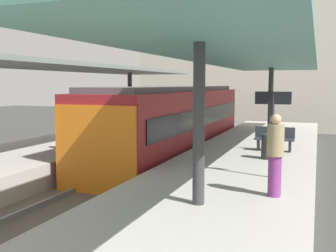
% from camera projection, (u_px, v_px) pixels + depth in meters
% --- Properties ---
extents(ground_plane, '(80.00, 80.00, 0.00)m').
position_uv_depth(ground_plane, '(133.00, 182.00, 14.09)').
color(ground_plane, '#383835').
extents(platform_left, '(4.40, 28.00, 1.00)m').
position_uv_depth(platform_left, '(42.00, 161.00, 15.36)').
color(platform_left, '#ADA8A0').
rests_on(platform_left, ground_plane).
extents(platform_right, '(4.40, 28.00, 1.00)m').
position_uv_depth(platform_right, '(241.00, 176.00, 12.72)').
color(platform_right, '#ADA8A0').
rests_on(platform_right, ground_plane).
extents(track_ballast, '(3.20, 28.00, 0.20)m').
position_uv_depth(track_ballast, '(133.00, 179.00, 14.08)').
color(track_ballast, '#59544C').
rests_on(track_ballast, ground_plane).
extents(rail_near_side, '(0.08, 28.00, 0.14)m').
position_uv_depth(rail_near_side, '(114.00, 173.00, 14.31)').
color(rail_near_side, slate).
rests_on(rail_near_side, track_ballast).
extents(rail_far_side, '(0.08, 28.00, 0.14)m').
position_uv_depth(rail_far_side, '(152.00, 176.00, 13.81)').
color(rail_far_side, slate).
rests_on(rail_far_side, track_ballast).
extents(commuter_train, '(2.78, 13.78, 3.10)m').
position_uv_depth(commuter_train, '(174.00, 122.00, 17.98)').
color(commuter_train, maroon).
rests_on(commuter_train, track_ballast).
extents(canopy_left, '(4.18, 21.00, 3.19)m').
position_uv_depth(canopy_left, '(61.00, 68.00, 16.30)').
color(canopy_left, '#333335').
rests_on(canopy_left, platform_left).
extents(canopy_right, '(4.18, 21.00, 3.36)m').
position_uv_depth(canopy_right, '(251.00, 59.00, 13.64)').
color(canopy_right, '#333335').
rests_on(canopy_right, platform_right).
extents(platform_bench, '(1.40, 0.41, 0.86)m').
position_uv_depth(platform_bench, '(274.00, 138.00, 14.52)').
color(platform_bench, black).
rests_on(platform_bench, platform_right).
extents(platform_sign, '(0.90, 0.08, 2.21)m').
position_uv_depth(platform_sign, '(273.00, 115.00, 10.24)').
color(platform_sign, '#262628').
rests_on(platform_sign, platform_right).
extents(litter_bin, '(0.44, 0.44, 0.80)m').
position_uv_depth(litter_bin, '(268.00, 147.00, 12.96)').
color(litter_bin, '#2D2D30').
rests_on(litter_bin, platform_right).
extents(passenger_near_bench, '(0.36, 0.36, 1.64)m').
position_uv_depth(passenger_near_bench, '(75.00, 127.00, 14.55)').
color(passenger_near_bench, maroon).
rests_on(passenger_near_bench, platform_left).
extents(passenger_far_end, '(0.36, 0.36, 1.77)m').
position_uv_depth(passenger_far_end, '(275.00, 154.00, 8.56)').
color(passenger_far_end, '#7A337A').
rests_on(passenger_far_end, platform_right).
extents(station_building_backdrop, '(18.00, 6.00, 11.00)m').
position_uv_depth(station_building_backdrop, '(260.00, 57.00, 31.61)').
color(station_building_backdrop, beige).
rests_on(station_building_backdrop, ground_plane).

